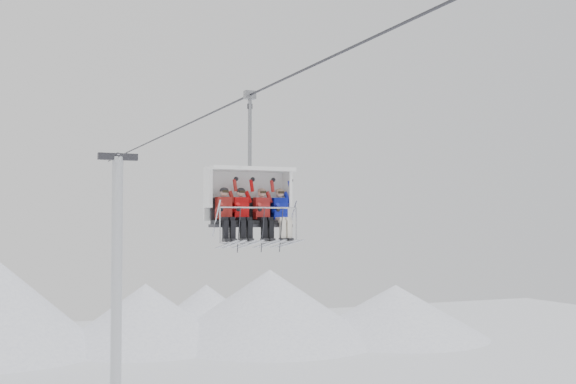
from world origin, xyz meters
name	(u,v)px	position (x,y,z in m)	size (l,w,h in m)	color
ridgeline	(48,317)	(-1.58, 42.05, 2.84)	(72.00, 21.00, 7.00)	white
lift_tower_right	(116,305)	(0.00, 22.00, 5.78)	(2.00, 1.80, 13.48)	silver
haul_cable	(288,77)	(0.00, 0.00, 13.30)	(0.06, 0.06, 50.00)	#323237
chairlift_carrier	(248,196)	(0.00, 2.66, 10.65)	(2.26, 1.17, 3.98)	black
skier_far_left	(225,213)	(-0.73, 2.35, 10.19)	(0.39, 1.69, 1.55)	#A8231E
skier_center_left	(242,213)	(-0.28, 2.35, 10.19)	(0.39, 1.69, 1.55)	red
skier_center_right	(263,213)	(0.30, 2.35, 10.19)	(0.39, 1.69, 1.55)	#B2201E
skier_far_right	(281,213)	(0.81, 2.35, 10.19)	(0.39, 1.69, 1.55)	#0C18A0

